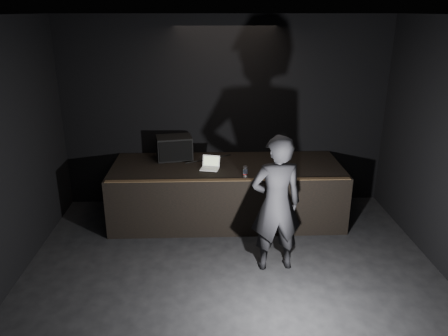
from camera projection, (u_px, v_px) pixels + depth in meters
ground at (236, 315)px, 5.39m from camera, size 7.00×7.00×0.00m
room_walls at (237, 161)px, 4.70m from camera, size 6.10×7.10×3.52m
stage_riser at (227, 192)px, 7.79m from camera, size 4.00×1.50×1.00m
riser_lip at (229, 180)px, 6.95m from camera, size 3.92×0.10×0.01m
stage_monitor at (174, 148)px, 7.89m from camera, size 0.69×0.56×0.42m
cable at (208, 159)px, 7.92m from camera, size 0.84×0.49×0.02m
laptop at (210, 165)px, 7.46m from camera, size 0.35×0.33×0.21m
beer_can at (245, 172)px, 7.06m from camera, size 0.08×0.08×0.18m
plastic_cup at (201, 159)px, 7.79m from camera, size 0.08×0.08×0.10m
wii_remote at (266, 178)px, 7.02m from camera, size 0.07×0.18×0.03m
person at (276, 204)px, 6.09m from camera, size 0.78×0.56×2.01m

